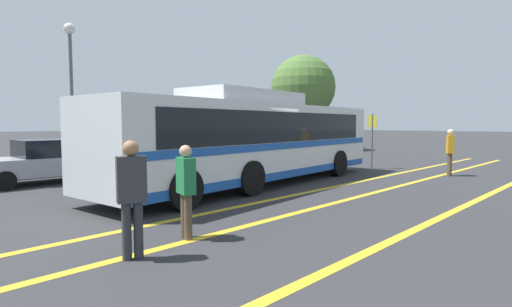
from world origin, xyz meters
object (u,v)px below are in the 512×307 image
Objects in this scene: pedestrian_2 at (132,192)px; street_lamp at (71,69)px; bus_stop_sign at (372,134)px; pedestrian_0 at (186,186)px; parked_car_1 at (48,161)px; tree_0 at (303,87)px; pedestrian_1 at (450,149)px; transit_bus at (256,139)px.

street_lamp reaches higher than pedestrian_2.
pedestrian_0 is at bearing -82.04° from bus_stop_sign.
pedestrian_0 is 12.26m from street_lamp.
parked_car_1 is 0.67× the size of tree_0.
pedestrian_0 is at bearing -30.98° from pedestrian_1.
bus_stop_sign is (13.73, 3.29, 0.54)m from pedestrian_2.
pedestrian_1 is at bearing -51.19° from street_lamp.
parked_car_1 is 9.54m from pedestrian_2.
bus_stop_sign is 0.40× the size of street_lamp.
parked_car_1 is at bearing 10.99° from pedestrian_0.
pedestrian_1 is 3.49m from bus_stop_sign.
pedestrian_0 is 12.25m from pedestrian_1.
street_lamp is (3.85, 11.79, 3.27)m from pedestrian_2.
pedestrian_1 is at bearing -76.00° from pedestrian_0.
transit_bus reaches higher than pedestrian_0.
transit_bus is at bearing -58.91° from pedestrian_1.
pedestrian_2 is (-2.00, -9.33, 0.28)m from parked_car_1.
tree_0 reaches higher than parked_car_1.
street_lamp reaches higher than pedestrian_0.
pedestrian_1 reaches higher than pedestrian_2.
transit_bus is 7.65m from pedestrian_2.
transit_bus is at bearing 50.83° from pedestrian_2.
tree_0 is (8.39, 10.25, 3.28)m from bus_stop_sign.
transit_bus is 6.72× the size of pedestrian_1.
pedestrian_1 reaches higher than parked_car_1.
bus_stop_sign is at bearing -117.02° from parked_car_1.
pedestrian_0 is 1.24m from pedestrian_2.
transit_bus is at bearing -99.54° from bus_stop_sign.
transit_bus is 4.93× the size of bus_stop_sign.
tree_0 reaches higher than pedestrian_2.
tree_0 is (18.27, 1.75, 0.55)m from street_lamp.
pedestrian_2 is 14.13m from bus_stop_sign.
street_lamp is 18.36m from tree_0.
street_lamp is (1.85, 2.46, 3.55)m from parked_car_1.
parked_car_1 is at bearing 98.89° from pedestrian_2.
parked_car_1 is (-4.62, 5.53, -0.80)m from transit_bus.
pedestrian_1 is 0.29× the size of street_lamp.
bus_stop_sign is at bearing -123.59° from pedestrian_1.
pedestrian_1 is 13.45m from pedestrian_2.
pedestrian_0 is at bearing -102.98° from street_lamp.
pedestrian_2 is at bearing -82.00° from bus_stop_sign.
pedestrian_0 is (-0.80, -9.03, 0.20)m from parked_car_1.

